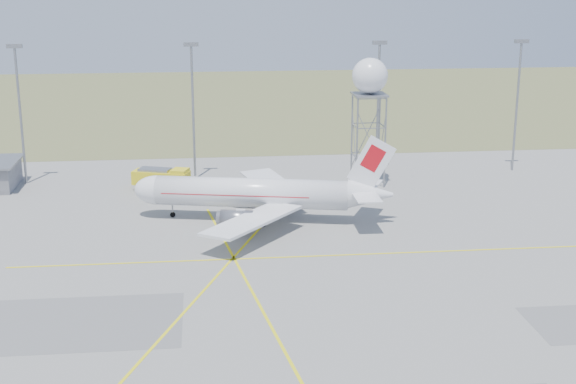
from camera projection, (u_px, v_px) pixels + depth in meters
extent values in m
cube|color=#555D33|center=(238.00, 101.00, 193.86)|extent=(400.00, 120.00, 0.03)
cylinder|color=gray|center=(21.00, 117.00, 116.64)|extent=(0.36, 0.36, 20.00)
cube|color=gray|center=(14.00, 46.00, 113.92)|extent=(2.20, 0.50, 0.60)
cylinder|color=gray|center=(193.00, 114.00, 119.25)|extent=(0.36, 0.36, 20.00)
cube|color=gray|center=(191.00, 44.00, 116.53)|extent=(2.20, 0.50, 0.60)
cylinder|color=gray|center=(378.00, 110.00, 122.17)|extent=(0.36, 0.36, 20.00)
cube|color=gray|center=(380.00, 43.00, 119.45)|extent=(2.20, 0.50, 0.60)
cylinder|color=gray|center=(517.00, 108.00, 124.47)|extent=(0.36, 0.36, 20.00)
cube|color=gray|center=(522.00, 41.00, 121.75)|extent=(2.20, 0.50, 0.60)
cylinder|color=white|center=(251.00, 193.00, 100.90)|extent=(24.51, 8.90, 3.73)
ellipsoid|color=white|center=(157.00, 190.00, 102.18)|extent=(6.64, 4.94, 3.73)
cube|color=black|center=(149.00, 186.00, 102.15)|extent=(1.83, 2.31, 0.91)
cone|color=white|center=(371.00, 194.00, 99.25)|extent=(6.28, 4.86, 3.73)
cube|color=white|center=(371.00, 163.00, 98.21)|extent=(5.90, 1.57, 7.02)
cube|color=red|center=(373.00, 158.00, 98.01)|extent=(3.21, 1.01, 3.60)
cube|color=white|center=(367.00, 184.00, 102.04)|extent=(4.03, 5.66, 0.17)
cube|color=white|center=(366.00, 197.00, 96.32)|extent=(4.03, 5.66, 0.17)
cube|color=white|center=(271.00, 183.00, 109.05)|extent=(7.85, 15.57, 0.34)
cube|color=white|center=(252.00, 220.00, 92.95)|extent=(12.80, 14.48, 0.34)
cylinder|color=slate|center=(251.00, 195.00, 106.66)|extent=(4.29, 2.94, 2.15)
cylinder|color=slate|center=(237.00, 219.00, 96.29)|extent=(4.29, 2.94, 2.15)
cube|color=red|center=(237.00, 192.00, 101.07)|extent=(19.05, 7.72, 0.11)
cylinder|color=black|center=(173.00, 214.00, 102.82)|extent=(0.78, 0.78, 0.84)
cube|color=black|center=(266.00, 217.00, 101.54)|extent=(2.12, 5.67, 0.84)
cylinder|color=gray|center=(266.00, 214.00, 101.43)|extent=(0.27, 0.27, 1.68)
cylinder|color=gray|center=(357.00, 143.00, 114.78)|extent=(0.25, 0.25, 13.37)
cylinder|color=gray|center=(385.00, 143.00, 115.21)|extent=(0.25, 0.25, 13.37)
cylinder|color=gray|center=(379.00, 137.00, 119.15)|extent=(0.25, 0.25, 13.37)
cylinder|color=gray|center=(352.00, 138.00, 118.72)|extent=(0.25, 0.25, 13.37)
cube|color=gray|center=(369.00, 94.00, 115.18)|extent=(4.71, 4.71, 0.26)
sphere|color=white|center=(370.00, 76.00, 114.47)|extent=(5.14, 5.14, 5.14)
cube|color=yellow|center=(161.00, 178.00, 115.19)|extent=(8.55, 5.19, 1.98)
cube|color=yellow|center=(180.00, 173.00, 114.36)|extent=(2.86, 3.09, 1.26)
cube|color=black|center=(184.00, 173.00, 114.20)|extent=(0.84, 2.25, 0.90)
cube|color=gray|center=(155.00, 170.00, 115.07)|extent=(4.96, 3.51, 0.36)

